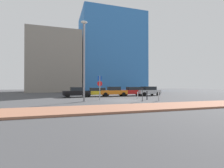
# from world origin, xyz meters

# --- Properties ---
(ground_plane) EXTENTS (120.00, 120.00, 0.00)m
(ground_plane) POSITION_xyz_m (0.00, 0.00, 0.00)
(ground_plane) COLOR #424244
(sidewalk_brick) EXTENTS (40.00, 3.82, 0.14)m
(sidewalk_brick) POSITION_xyz_m (0.00, -6.36, 0.07)
(sidewalk_brick) COLOR #9E664C
(sidewalk_brick) RESTS_ON ground
(parked_car_black) EXTENTS (4.06, 2.19, 1.49)m
(parked_car_black) POSITION_xyz_m (-4.75, 7.26, 0.75)
(parked_car_black) COLOR black
(parked_car_black) RESTS_ON ground
(parked_car_yellow) EXTENTS (4.44, 2.05, 1.37)m
(parked_car_yellow) POSITION_xyz_m (-1.50, 7.90, 0.73)
(parked_car_yellow) COLOR gold
(parked_car_yellow) RESTS_ON ground
(parked_car_orange) EXTENTS (4.42, 2.22, 1.53)m
(parked_car_orange) POSITION_xyz_m (1.21, 7.59, 0.78)
(parked_car_orange) COLOR orange
(parked_car_orange) RESTS_ON ground
(parked_car_red) EXTENTS (4.34, 2.01, 1.48)m
(parked_car_red) POSITION_xyz_m (4.60, 7.88, 0.77)
(parked_car_red) COLOR red
(parked_car_red) RESTS_ON ground
(parked_car_silver) EXTENTS (4.19, 2.26, 1.55)m
(parked_car_silver) POSITION_xyz_m (7.38, 7.26, 0.81)
(parked_car_silver) COLOR #B7BABF
(parked_car_silver) RESTS_ON ground
(parking_sign_post) EXTENTS (0.60, 0.10, 2.89)m
(parking_sign_post) POSITION_xyz_m (-2.53, 1.40, 1.82)
(parking_sign_post) COLOR gray
(parking_sign_post) RESTS_ON ground
(parking_meter) EXTENTS (0.18, 0.14, 1.51)m
(parking_meter) POSITION_xyz_m (1.54, -1.61, 0.97)
(parking_meter) COLOR #4C4C51
(parking_meter) RESTS_ON ground
(street_lamp) EXTENTS (0.70, 0.36, 8.76)m
(street_lamp) POSITION_xyz_m (-4.58, 0.10, 5.03)
(street_lamp) COLOR gray
(street_lamp) RESTS_ON ground
(traffic_bollard_near) EXTENTS (0.12, 0.12, 1.07)m
(traffic_bollard_near) POSITION_xyz_m (3.02, 0.02, 0.54)
(traffic_bollard_near) COLOR black
(traffic_bollard_near) RESTS_ON ground
(traffic_bollard_mid) EXTENTS (0.12, 0.12, 0.91)m
(traffic_bollard_mid) POSITION_xyz_m (2.50, 1.48, 0.46)
(traffic_bollard_mid) COLOR #B7B7BC
(traffic_bollard_mid) RESTS_ON ground
(traffic_bollard_far) EXTENTS (0.16, 0.16, 1.01)m
(traffic_bollard_far) POSITION_xyz_m (3.49, -1.75, 0.51)
(traffic_bollard_far) COLOR #B7B7BC
(traffic_bollard_far) RESTS_ON ground
(building_colorful_midrise) EXTENTS (18.99, 14.63, 23.97)m
(building_colorful_midrise) POSITION_xyz_m (8.41, 32.77, 11.98)
(building_colorful_midrise) COLOR #3372BF
(building_colorful_midrise) RESTS_ON ground
(building_under_construction) EXTENTS (13.40, 12.58, 16.14)m
(building_under_construction) POSITION_xyz_m (-8.38, 31.01, 8.07)
(building_under_construction) COLOR gray
(building_under_construction) RESTS_ON ground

